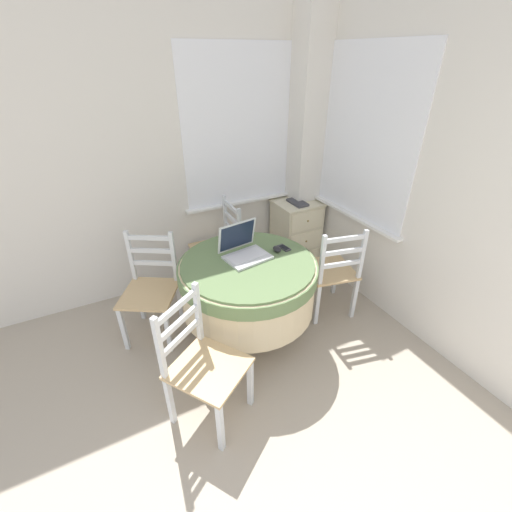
{
  "coord_description": "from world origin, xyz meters",
  "views": [
    {
      "loc": [
        0.01,
        0.33,
        2.1
      ],
      "look_at": [
        1.13,
        2.48,
        0.66
      ],
      "focal_mm": 24.0,
      "sensor_mm": 36.0,
      "label": 1
    }
  ],
  "objects_px": {
    "round_dining_table": "(248,282)",
    "corner_cabinet": "(296,233)",
    "computer_mouse": "(277,249)",
    "laptop": "(244,250)",
    "dining_chair_left_flank": "(151,289)",
    "cell_phone": "(284,248)",
    "book_on_cabinet": "(297,202)",
    "dining_chair_near_right_window": "(332,272)",
    "dining_chair_near_back_window": "(219,247)",
    "dining_chair_camera_near": "(202,365)"
  },
  "relations": [
    {
      "from": "dining_chair_near_right_window",
      "to": "dining_chair_left_flank",
      "type": "bearing_deg",
      "value": 162.25
    },
    {
      "from": "corner_cabinet",
      "to": "book_on_cabinet",
      "type": "xyz_separation_m",
      "value": [
        -0.03,
        -0.04,
        0.38
      ]
    },
    {
      "from": "dining_chair_near_right_window",
      "to": "dining_chair_camera_near",
      "type": "distance_m",
      "value": 1.45
    },
    {
      "from": "dining_chair_camera_near",
      "to": "book_on_cabinet",
      "type": "xyz_separation_m",
      "value": [
        1.56,
        1.32,
        0.32
      ]
    },
    {
      "from": "computer_mouse",
      "to": "corner_cabinet",
      "type": "distance_m",
      "value": 1.13
    },
    {
      "from": "laptop",
      "to": "corner_cabinet",
      "type": "relative_size",
      "value": 0.51
    },
    {
      "from": "computer_mouse",
      "to": "dining_chair_near_back_window",
      "type": "distance_m",
      "value": 0.85
    },
    {
      "from": "cell_phone",
      "to": "dining_chair_left_flank",
      "type": "relative_size",
      "value": 0.14
    },
    {
      "from": "laptop",
      "to": "dining_chair_left_flank",
      "type": "height_order",
      "value": "laptop"
    },
    {
      "from": "laptop",
      "to": "dining_chair_left_flank",
      "type": "relative_size",
      "value": 0.42
    },
    {
      "from": "dining_chair_near_right_window",
      "to": "dining_chair_left_flank",
      "type": "height_order",
      "value": "same"
    },
    {
      "from": "computer_mouse",
      "to": "dining_chair_left_flank",
      "type": "distance_m",
      "value": 1.08
    },
    {
      "from": "cell_phone",
      "to": "dining_chair_near_right_window",
      "type": "height_order",
      "value": "dining_chair_near_right_window"
    },
    {
      "from": "dining_chair_near_back_window",
      "to": "round_dining_table",
      "type": "bearing_deg",
      "value": -95.55
    },
    {
      "from": "laptop",
      "to": "dining_chair_camera_near",
      "type": "xyz_separation_m",
      "value": [
        -0.6,
        -0.64,
        -0.34
      ]
    },
    {
      "from": "computer_mouse",
      "to": "laptop",
      "type": "bearing_deg",
      "value": 166.18
    },
    {
      "from": "laptop",
      "to": "dining_chair_near_back_window",
      "type": "height_order",
      "value": "laptop"
    },
    {
      "from": "dining_chair_camera_near",
      "to": "dining_chair_left_flank",
      "type": "distance_m",
      "value": 0.95
    },
    {
      "from": "book_on_cabinet",
      "to": "cell_phone",
      "type": "bearing_deg",
      "value": -130.01
    },
    {
      "from": "laptop",
      "to": "round_dining_table",
      "type": "bearing_deg",
      "value": -98.82
    },
    {
      "from": "cell_phone",
      "to": "computer_mouse",
      "type": "bearing_deg",
      "value": -166.84
    },
    {
      "from": "computer_mouse",
      "to": "cell_phone",
      "type": "relative_size",
      "value": 0.69
    },
    {
      "from": "dining_chair_near_back_window",
      "to": "dining_chair_camera_near",
      "type": "xyz_separation_m",
      "value": [
        -0.66,
        -1.34,
        0.0
      ]
    },
    {
      "from": "round_dining_table",
      "to": "corner_cabinet",
      "type": "relative_size",
      "value": 1.47
    },
    {
      "from": "dining_chair_near_right_window",
      "to": "dining_chair_left_flank",
      "type": "relative_size",
      "value": 1.0
    },
    {
      "from": "cell_phone",
      "to": "dining_chair_left_flank",
      "type": "bearing_deg",
      "value": 161.47
    },
    {
      "from": "cell_phone",
      "to": "book_on_cabinet",
      "type": "distance_m",
      "value": 0.96
    },
    {
      "from": "round_dining_table",
      "to": "corner_cabinet",
      "type": "xyz_separation_m",
      "value": [
        1.0,
        0.82,
        -0.16
      ]
    },
    {
      "from": "corner_cabinet",
      "to": "computer_mouse",
      "type": "bearing_deg",
      "value": -132.49
    },
    {
      "from": "laptop",
      "to": "corner_cabinet",
      "type": "height_order",
      "value": "laptop"
    },
    {
      "from": "dining_chair_near_right_window",
      "to": "dining_chair_camera_near",
      "type": "bearing_deg",
      "value": -161.21
    },
    {
      "from": "laptop",
      "to": "cell_phone",
      "type": "distance_m",
      "value": 0.35
    },
    {
      "from": "laptop",
      "to": "computer_mouse",
      "type": "relative_size",
      "value": 4.28
    },
    {
      "from": "computer_mouse",
      "to": "corner_cabinet",
      "type": "xyz_separation_m",
      "value": [
        0.72,
        0.79,
        -0.38
      ]
    },
    {
      "from": "laptop",
      "to": "book_on_cabinet",
      "type": "distance_m",
      "value": 1.18
    },
    {
      "from": "laptop",
      "to": "cell_phone",
      "type": "bearing_deg",
      "value": -7.7
    },
    {
      "from": "dining_chair_left_flank",
      "to": "dining_chair_near_right_window",
      "type": "bearing_deg",
      "value": -17.75
    },
    {
      "from": "dining_chair_camera_near",
      "to": "corner_cabinet",
      "type": "xyz_separation_m",
      "value": [
        1.59,
        1.36,
        -0.06
      ]
    },
    {
      "from": "computer_mouse",
      "to": "dining_chair_camera_near",
      "type": "relative_size",
      "value": 0.1
    },
    {
      "from": "dining_chair_near_back_window",
      "to": "dining_chair_near_right_window",
      "type": "bearing_deg",
      "value": -50.62
    },
    {
      "from": "dining_chair_near_back_window",
      "to": "book_on_cabinet",
      "type": "height_order",
      "value": "dining_chair_near_back_window"
    },
    {
      "from": "round_dining_table",
      "to": "cell_phone",
      "type": "distance_m",
      "value": 0.41
    },
    {
      "from": "computer_mouse",
      "to": "corner_cabinet",
      "type": "bearing_deg",
      "value": 47.51
    },
    {
      "from": "dining_chair_camera_near",
      "to": "corner_cabinet",
      "type": "distance_m",
      "value": 2.09
    },
    {
      "from": "round_dining_table",
      "to": "corner_cabinet",
      "type": "distance_m",
      "value": 1.31
    },
    {
      "from": "dining_chair_left_flank",
      "to": "book_on_cabinet",
      "type": "bearing_deg",
      "value": 12.93
    },
    {
      "from": "cell_phone",
      "to": "book_on_cabinet",
      "type": "relative_size",
      "value": 0.51
    },
    {
      "from": "cell_phone",
      "to": "corner_cabinet",
      "type": "xyz_separation_m",
      "value": [
        0.64,
        0.77,
        -0.36
      ]
    },
    {
      "from": "book_on_cabinet",
      "to": "round_dining_table",
      "type": "bearing_deg",
      "value": -141.08
    },
    {
      "from": "dining_chair_near_back_window",
      "to": "corner_cabinet",
      "type": "distance_m",
      "value": 0.93
    }
  ]
}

